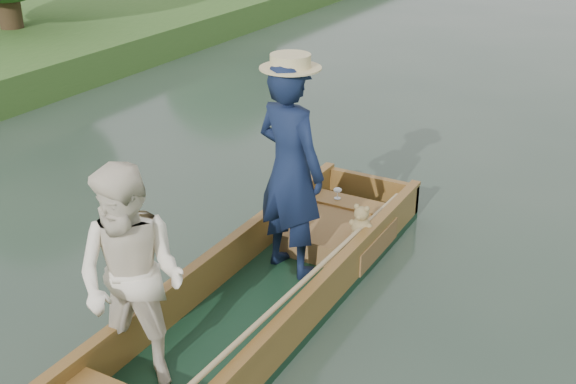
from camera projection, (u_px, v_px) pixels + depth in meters
The scene contains 2 objects.
ground at pixel (254, 320), 6.10m from camera, with size 120.00×120.00×0.00m, color #283D30.
punt at pixel (237, 251), 5.81m from camera, with size 1.29×5.00×2.08m.
Camera 1 is at (2.73, -4.31, 3.52)m, focal length 45.00 mm.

